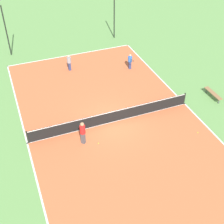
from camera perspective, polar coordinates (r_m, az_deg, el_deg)
ground_plane at (r=21.93m, az=0.00°, el=-1.85°), size 80.00×80.00×0.00m
court_surface at (r=21.92m, az=0.00°, el=-1.83°), size 11.93×21.59×0.02m
tennis_net at (r=21.60m, az=0.00°, el=-0.79°), size 11.73×0.10×0.98m
bench at (r=25.30m, az=17.99°, el=3.24°), size 0.36×1.89×0.45m
player_coach_red at (r=19.76m, az=-5.39°, el=-3.58°), size 0.51×0.51×1.69m
player_baseline_gray at (r=27.69m, az=-7.86°, el=9.11°), size 0.38×0.38×1.46m
player_near_blue at (r=27.70m, az=3.31°, el=9.36°), size 0.44×0.97×1.41m
tennis_ball_far_baseline at (r=21.78m, az=15.41°, el=-3.65°), size 0.07×0.07×0.07m
tennis_ball_midcourt at (r=20.26m, az=-2.51°, el=-5.72°), size 0.07×0.07×0.07m
fence_post_back_left at (r=30.92m, az=-18.78°, el=13.81°), size 0.12×0.12×4.76m
fence_post_back_right at (r=32.96m, az=0.40°, el=17.23°), size 0.12×0.12×4.76m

